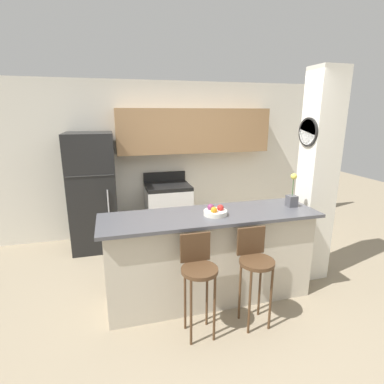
# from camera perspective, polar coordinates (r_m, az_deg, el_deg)

# --- Properties ---
(ground_plane) EXTENTS (14.00, 14.00, 0.00)m
(ground_plane) POSITION_cam_1_polar(r_m,az_deg,el_deg) (3.65, 3.30, -19.26)
(ground_plane) COLOR gray
(wall_back) EXTENTS (5.60, 0.38, 2.55)m
(wall_back) POSITION_cam_1_polar(r_m,az_deg,el_deg) (5.11, -2.40, 8.40)
(wall_back) COLOR silver
(wall_back) RESTS_ON ground_plane
(pillar_right) EXTENTS (0.38, 0.33, 2.55)m
(pillar_right) POSITION_cam_1_polar(r_m,az_deg,el_deg) (3.92, 22.72, 2.45)
(pillar_right) COLOR silver
(pillar_right) RESTS_ON ground_plane
(counter_bar) EXTENTS (2.34, 0.68, 1.00)m
(counter_bar) POSITION_cam_1_polar(r_m,az_deg,el_deg) (3.39, 3.43, -12.16)
(counter_bar) COLOR beige
(counter_bar) RESTS_ON ground_plane
(refrigerator) EXTENTS (0.68, 0.73, 1.77)m
(refrigerator) POSITION_cam_1_polar(r_m,az_deg,el_deg) (4.77, -18.34, 0.01)
(refrigerator) COLOR black
(refrigerator) RESTS_ON ground_plane
(stove_range) EXTENTS (0.72, 0.61, 1.07)m
(stove_range) POSITION_cam_1_polar(r_m,az_deg,el_deg) (5.02, -4.55, -3.59)
(stove_range) COLOR white
(stove_range) RESTS_ON ground_plane
(bar_stool_left) EXTENTS (0.34, 0.34, 0.98)m
(bar_stool_left) POSITION_cam_1_polar(r_m,az_deg,el_deg) (2.82, 1.23, -14.83)
(bar_stool_left) COLOR #4C331E
(bar_stool_left) RESTS_ON ground_plane
(bar_stool_right) EXTENTS (0.34, 0.34, 0.98)m
(bar_stool_right) POSITION_cam_1_polar(r_m,az_deg,el_deg) (3.01, 11.90, -13.11)
(bar_stool_right) COLOR #4C331E
(bar_stool_right) RESTS_ON ground_plane
(orchid_vase) EXTENTS (0.10, 0.10, 0.39)m
(orchid_vase) POSITION_cam_1_polar(r_m,az_deg,el_deg) (3.60, 18.53, -0.76)
(orchid_vase) COLOR #4C4C51
(orchid_vase) RESTS_ON counter_bar
(fruit_bowl) EXTENTS (0.25, 0.25, 0.11)m
(fruit_bowl) POSITION_cam_1_polar(r_m,az_deg,el_deg) (3.16, 4.45, -3.74)
(fruit_bowl) COLOR silver
(fruit_bowl) RESTS_ON counter_bar
(trash_bin) EXTENTS (0.28, 0.28, 0.38)m
(trash_bin) POSITION_cam_1_polar(r_m,az_deg,el_deg) (4.75, -10.97, -8.42)
(trash_bin) COLOR #59595B
(trash_bin) RESTS_ON ground_plane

